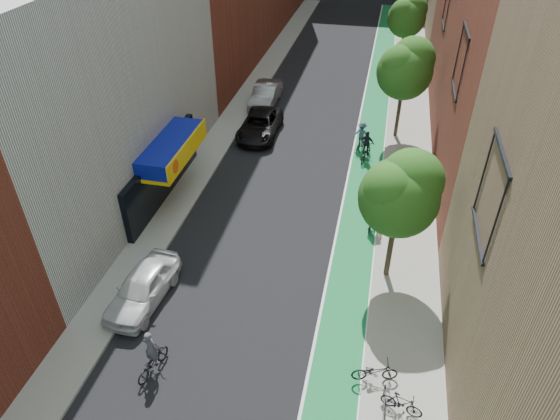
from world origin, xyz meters
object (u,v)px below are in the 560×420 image
Objects in this scene: cyclist_lead at (152,358)px; cyclist_lane_near at (373,213)px; parked_car_white at (143,287)px; cyclist_lane_far at (361,138)px; cyclist_lane_mid at (366,150)px; parked_car_black at (260,125)px; parked_car_silver at (266,95)px.

cyclist_lead is 0.95× the size of cyclist_lane_near.
cyclist_lane_far is at bearing 67.21° from parked_car_white.
cyclist_lane_near is at bearing -111.57° from cyclist_lead.
cyclist_lane_mid is (6.57, 17.59, 0.03)m from cyclist_lead.
cyclist_lane_mid is (-0.85, 7.02, -0.24)m from cyclist_lane_near.
cyclist_lead is 19.76m from cyclist_lane_far.
cyclist_lane_far is at bearing -6.14° from parked_car_black.
cyclist_lane_far reaches higher than parked_car_silver.
parked_car_silver is at bearing -27.89° from cyclist_lane_mid.
parked_car_white is 2.12× the size of cyclist_lane_near.
cyclist_lane_near reaches higher than cyclist_lane_mid.
parked_car_silver is 24.46m from cyclist_lead.
cyclist_lane_far is at bearing -36.68° from parked_car_silver.
parked_car_black is at bearing -38.59° from cyclist_lane_near.
cyclist_lane_mid is at bearing 64.03° from parked_car_white.
cyclist_lane_mid is 1.02× the size of cyclist_lane_far.
parked_car_white is 0.84× the size of parked_car_black.
cyclist_lane_far is at bearing -72.52° from cyclist_lane_near.
cyclist_lane_near reaches higher than parked_car_white.
cyclist_lane_mid is (7.34, -1.85, -0.05)m from parked_car_black.
cyclist_lane_far is (-0.42, 1.19, 0.16)m from cyclist_lane_mid.
cyclist_lead is at bearing -55.72° from parked_car_white.
parked_car_silver is (0.31, 21.11, 0.04)m from parked_car_white.
cyclist_lane_far is (8.03, 15.48, 0.09)m from parked_car_white.
parked_car_white reaches higher than parked_car_black.
parked_car_silver reaches higher than parked_car_white.
parked_car_white is 16.60m from cyclist_lane_mid.
cyclist_lane_mid is at bearing -14.87° from parked_car_black.
cyclist_lane_mid is at bearing 123.36° from cyclist_lane_far.
parked_car_black is 2.68× the size of cyclist_lane_mid.
parked_car_black is 6.95m from cyclist_lane_far.
cyclist_lead is 12.91m from cyclist_lane_near.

